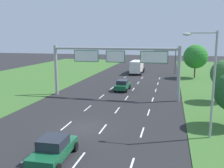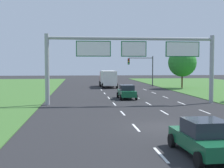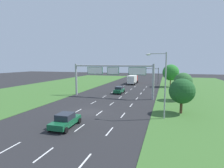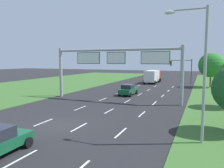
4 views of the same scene
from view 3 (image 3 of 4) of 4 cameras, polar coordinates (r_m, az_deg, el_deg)
name	(u,v)px [view 3 (image 3 of 4)]	position (r m, az deg, el deg)	size (l,w,h in m)	color
ground_plane	(88,112)	(26.22, -7.76, -9.06)	(200.00, 200.00, 0.00)	#262628
grass_verge_left	(25,93)	(46.21, -26.50, -2.73)	(24.00, 120.00, 0.06)	#3D6B2D
lane_dashes_inner_left	(93,102)	(32.22, -6.08, -6.01)	(0.14, 50.40, 0.01)	white
lane_dashes_inner_right	(112,104)	(31.03, -0.09, -6.47)	(0.14, 50.40, 0.01)	white
lane_dashes_slip	(131,105)	(30.20, 6.31, -6.89)	(0.14, 50.40, 0.01)	white
car_near_red	(119,90)	(41.41, 2.35, -1.94)	(2.02, 4.09, 1.63)	#145633
car_lead_silver	(65,120)	(20.66, -14.99, -11.40)	(2.26, 4.30, 1.58)	#145633
box_truck	(133,79)	(60.41, 6.77, 1.58)	(2.74, 8.41, 2.93)	#B21E19
sign_gantry	(113,74)	(36.33, 0.30, 3.40)	(17.24, 0.44, 7.00)	#9EA0A5
traffic_light_mast	(152,73)	(60.45, 13.06, 3.59)	(4.76, 0.49, 5.60)	#47494F
street_lamp	(162,80)	(22.91, 16.11, 1.36)	(2.61, 0.32, 8.50)	#9EA0A5
roadside_tree_near	(182,91)	(26.40, 21.86, -2.16)	(3.55, 3.55, 5.04)	#513823
roadside_tree_mid	(183,82)	(35.76, 22.19, 0.69)	(3.42, 3.42, 5.36)	#513823
roadside_tree_far	(171,72)	(54.82, 18.63, 3.59)	(4.75, 4.75, 6.73)	#513823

